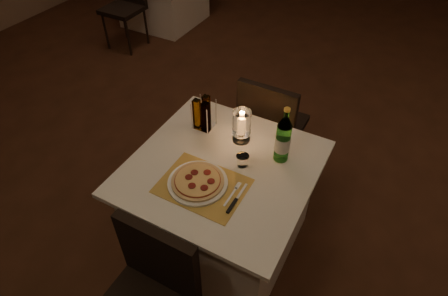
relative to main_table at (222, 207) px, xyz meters
The scene contains 13 objects.
floor 0.80m from the main_table, 100.75° to the left, with size 8.00×10.00×0.02m, color #442415.
main_table is the anchor object (origin of this frame).
chair_near 0.74m from the main_table, 90.00° to the right, with size 0.42×0.42×0.90m.
chair_far 0.74m from the main_table, 90.00° to the left, with size 0.42×0.42×0.90m.
placemat 0.41m from the main_table, 96.34° to the right, with size 0.45×0.34×0.00m, color gold.
plate 0.42m from the main_table, 105.52° to the right, with size 0.32×0.32×0.01m, color white.
pizza 0.44m from the main_table, 105.46° to the right, with size 0.28×0.28×0.02m.
fork 0.43m from the main_table, 45.27° to the right, with size 0.02×0.18×0.00m.
knife 0.46m from the main_table, 49.01° to the right, with size 0.02×0.22×0.01m.
tumbler 0.42m from the main_table, 31.14° to the left, with size 0.07×0.07×0.07m, color white, non-canonical shape.
water_bottle 0.61m from the main_table, 38.81° to the left, with size 0.08×0.08×0.35m.
hurricane_candle 0.55m from the main_table, 91.43° to the left, with size 0.11×0.11×0.21m.
cruet_caddy 0.59m from the main_table, 137.25° to the left, with size 0.12×0.12×0.21m.
Camera 1 is at (0.83, -1.97, 2.23)m, focal length 30.00 mm.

